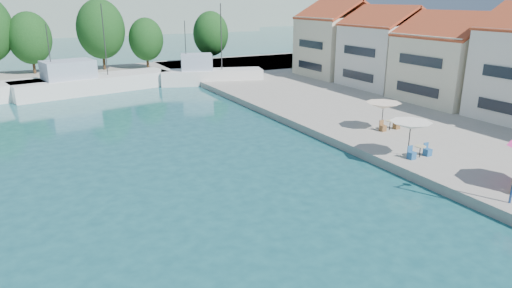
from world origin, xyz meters
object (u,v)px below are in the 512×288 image
umbrella_white (411,125)px  umbrella_cream (383,106)px  trawler_03 (90,83)px  trawler_04 (210,75)px

umbrella_white → umbrella_cream: bearing=62.6°
trawler_03 → umbrella_white: bearing=-78.7°
trawler_03 → umbrella_white: size_ratio=6.82×
trawler_04 → umbrella_cream: trawler_04 is taller
trawler_03 → umbrella_white: 37.80m
trawler_04 → umbrella_cream: (3.11, -27.74, 1.40)m
umbrella_white → trawler_03: bearing=112.4°
umbrella_cream → trawler_04: bearing=96.4°
trawler_04 → umbrella_white: trawler_04 is taller
umbrella_white → umbrella_cream: (2.93, 5.63, -0.17)m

